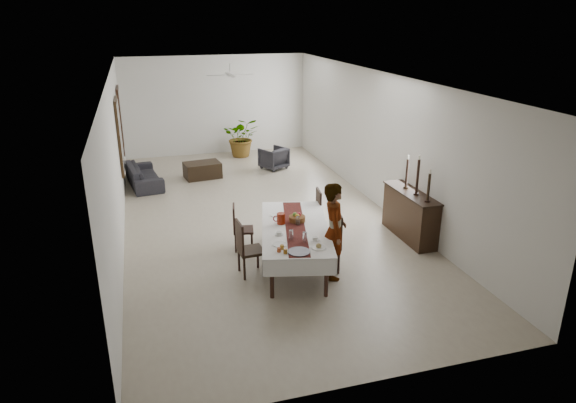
{
  "coord_description": "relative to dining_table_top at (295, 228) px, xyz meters",
  "views": [
    {
      "loc": [
        -2.45,
        -10.87,
        4.47
      ],
      "look_at": [
        0.15,
        -1.98,
        1.05
      ],
      "focal_mm": 32.0,
      "sensor_mm": 36.0,
      "label": 1
    }
  ],
  "objects": [
    {
      "name": "floor",
      "position": [
        -0.1,
        2.59,
        -0.74
      ],
      "size": [
        6.0,
        12.0,
        0.0
      ],
      "primitive_type": "cube",
      "color": "#B0A48C",
      "rests_on": "ground"
    },
    {
      "name": "ceiling",
      "position": [
        -0.1,
        2.59,
        2.46
      ],
      "size": [
        6.0,
        12.0,
        0.02
      ],
      "primitive_type": "cube",
      "color": "white",
      "rests_on": "wall_back"
    },
    {
      "name": "wall_back",
      "position": [
        -0.1,
        8.59,
        0.86
      ],
      "size": [
        6.0,
        0.02,
        3.2
      ],
      "primitive_type": "cube",
      "color": "silver",
      "rests_on": "floor"
    },
    {
      "name": "wall_front",
      "position": [
        -0.1,
        -3.41,
        0.86
      ],
      "size": [
        6.0,
        0.02,
        3.2
      ],
      "primitive_type": "cube",
      "color": "silver",
      "rests_on": "floor"
    },
    {
      "name": "wall_left",
      "position": [
        -3.1,
        2.59,
        0.86
      ],
      "size": [
        0.02,
        12.0,
        3.2
      ],
      "primitive_type": "cube",
      "color": "silver",
      "rests_on": "floor"
    },
    {
      "name": "wall_right",
      "position": [
        2.9,
        2.59,
        0.86
      ],
      "size": [
        0.02,
        12.0,
        3.2
      ],
      "primitive_type": "cube",
      "color": "silver",
      "rests_on": "floor"
    },
    {
      "name": "dining_table_top",
      "position": [
        0.0,
        0.0,
        0.0
      ],
      "size": [
        1.57,
        2.63,
        0.05
      ],
      "primitive_type": "cube",
      "rotation": [
        0.0,
        0.0,
        -0.24
      ],
      "color": "black",
      "rests_on": "table_leg_fl"
    },
    {
      "name": "table_leg_fl",
      "position": [
        -0.71,
        -1.03,
        -0.38
      ],
      "size": [
        0.09,
        0.09,
        0.72
      ],
      "primitive_type": "cylinder",
      "rotation": [
        0.0,
        0.0,
        -0.24
      ],
      "color": "black",
      "rests_on": "floor"
    },
    {
      "name": "table_leg_fr",
      "position": [
        0.16,
        -1.24,
        -0.38
      ],
      "size": [
        0.09,
        0.09,
        0.72
      ],
      "primitive_type": "cylinder",
      "rotation": [
        0.0,
        0.0,
        -0.24
      ],
      "color": "black",
      "rests_on": "floor"
    },
    {
      "name": "table_leg_bl",
      "position": [
        -0.16,
        1.24,
        -0.38
      ],
      "size": [
        0.09,
        0.09,
        0.72
      ],
      "primitive_type": "cylinder",
      "rotation": [
        0.0,
        0.0,
        -0.24
      ],
      "color": "black",
      "rests_on": "floor"
    },
    {
      "name": "table_leg_br",
      "position": [
        0.71,
        1.03,
        -0.38
      ],
      "size": [
        0.09,
        0.09,
        0.72
      ],
      "primitive_type": "cylinder",
      "rotation": [
        0.0,
        0.0,
        -0.24
      ],
      "color": "black",
      "rests_on": "floor"
    },
    {
      "name": "tablecloth_top",
      "position": [
        0.0,
        0.0,
        0.03
      ],
      "size": [
        1.8,
        2.85,
        0.01
      ],
      "primitive_type": "cube",
      "rotation": [
        0.0,
        0.0,
        -0.24
      ],
      "color": "white",
      "rests_on": "dining_table_top"
    },
    {
      "name": "tablecloth_drape_left",
      "position": [
        -0.58,
        0.14,
        -0.12
      ],
      "size": [
        0.63,
        2.57,
        0.31
      ],
      "primitive_type": "cube",
      "rotation": [
        0.0,
        0.0,
        -0.24
      ],
      "color": "silver",
      "rests_on": "dining_table_top"
    },
    {
      "name": "tablecloth_drape_right",
      "position": [
        0.58,
        -0.14,
        -0.12
      ],
      "size": [
        0.63,
        2.57,
        0.31
      ],
      "primitive_type": "cube",
      "rotation": [
        0.0,
        0.0,
        -0.24
      ],
      "color": "silver",
      "rests_on": "dining_table_top"
    },
    {
      "name": "tablecloth_drape_near",
      "position": [
        -0.31,
        -1.28,
        -0.12
      ],
      "size": [
        1.18,
        0.3,
        0.31
      ],
      "primitive_type": "cube",
      "rotation": [
        0.0,
        0.0,
        -0.24
      ],
      "color": "silver",
      "rests_on": "dining_table_top"
    },
    {
      "name": "tablecloth_drape_far",
      "position": [
        0.31,
        1.28,
        -0.12
      ],
      "size": [
        1.18,
        0.3,
        0.31
      ],
      "primitive_type": "cube",
      "rotation": [
        0.0,
        0.0,
        -0.24
      ],
      "color": "white",
      "rests_on": "dining_table_top"
    },
    {
      "name": "table_runner",
      "position": [
        0.0,
        0.0,
        0.04
      ],
      "size": [
        0.95,
        2.57,
        0.0
      ],
      "primitive_type": "cube",
      "rotation": [
        0.0,
        0.0,
        -0.24
      ],
      "color": "maroon",
      "rests_on": "tablecloth_top"
    },
    {
      "name": "red_pitcher",
      "position": [
        -0.21,
        0.21,
        0.14
      ],
      "size": [
        0.19,
        0.19,
        0.2
      ],
      "primitive_type": "cylinder",
      "rotation": [
        0.0,
        0.0,
        -0.24
      ],
      "color": "maroon",
      "rests_on": "tablecloth_top"
    },
    {
      "name": "pitcher_handle",
      "position": [
        -0.3,
        0.23,
        0.14
      ],
      "size": [
        0.12,
        0.05,
        0.12
      ],
      "primitive_type": "torus",
      "rotation": [
        1.57,
        0.0,
        -0.24
      ],
      "color": "maroon",
      "rests_on": "red_pitcher"
    },
    {
      "name": "wine_glass_near",
      "position": [
        -0.04,
        -0.68,
        0.12
      ],
      "size": [
        0.07,
        0.07,
        0.17
      ],
      "primitive_type": "cylinder",
      "color": "white",
      "rests_on": "tablecloth_top"
    },
    {
      "name": "wine_glass_mid",
      "position": [
        -0.23,
        -0.52,
        0.12
      ],
      "size": [
        0.07,
        0.07,
        0.17
      ],
      "primitive_type": "cylinder",
      "color": "silver",
      "rests_on": "tablecloth_top"
    },
    {
      "name": "wine_glass_far",
      "position": [
        0.06,
        0.04,
        0.12
      ],
      "size": [
        0.07,
        0.07,
        0.17
      ],
      "primitive_type": "cylinder",
      "color": "silver",
      "rests_on": "tablecloth_top"
    },
    {
      "name": "teacup_right",
      "position": [
        0.15,
        -0.67,
        0.07
      ],
      "size": [
        0.09,
        0.09,
        0.06
      ],
      "primitive_type": "cylinder",
      "color": "white",
      "rests_on": "saucer_right"
    },
    {
      "name": "saucer_right",
      "position": [
        0.15,
        -0.67,
        0.04
      ],
      "size": [
        0.15,
        0.15,
        0.01
      ],
      "primitive_type": "cylinder",
      "color": "white",
      "rests_on": "tablecloth_top"
    },
    {
      "name": "teacup_left",
      "position": [
        -0.38,
        -0.28,
        0.07
      ],
      "size": [
        0.09,
        0.09,
        0.06
      ],
      "primitive_type": "cylinder",
      "color": "silver",
      "rests_on": "saucer_left"
    },
    {
      "name": "saucer_left",
      "position": [
        -0.38,
        -0.28,
        0.04
      ],
      "size": [
        0.15,
        0.15,
        0.01
      ],
      "primitive_type": "cylinder",
      "color": "silver",
      "rests_on": "tablecloth_top"
    },
    {
      "name": "plate_near_right",
      "position": [
        0.11,
        -0.97,
        0.04
      ],
      "size": [
        0.25,
        0.25,
        0.02
      ],
      "primitive_type": "cylinder",
      "color": "white",
      "rests_on": "tablecloth_top"
    },
    {
      "name": "bread_near_right",
      "position": [
        0.11,
        -0.97,
        0.07
      ],
      "size": [
        0.09,
        0.09,
        0.09
      ],
      "primitive_type": "sphere",
      "color": "tan",
      "rests_on": "plate_near_right"
    },
    {
      "name": "plate_near_left",
      "position": [
        -0.48,
        -0.67,
        0.04
      ],
      "size": [
        0.25,
        0.25,
        0.02
      ],
      "primitive_type": "cylinder",
      "color": "silver",
      "rests_on": "tablecloth_top"
    },
    {
      "name": "plate_far_left",
      "position": [
        -0.19,
        0.62,
        0.04
      ],
      "size": [
        0.25,
        0.25,
        0.02
      ],
      "primitive_type": "cylinder",
      "color": "white",
      "rests_on": "tablecloth_top"
    },
    {
      "name": "serving_tray",
      "position": [
        -0.25,
        -1.04,
        0.05
      ],
      "size": [
        0.37,
        0.37,
        0.02
      ],
      "primitive_type": "cylinder",
      "color": "#3A393E",
      "rests_on": "tablecloth_top"
    },
    {
      "name": "jam_jar_a",
      "position": [
        -0.48,
        -1.02,
        0.08
      ],
      "size": [
        0.07,
        0.07,
        0.08
      ],
      "primitive_type": "cylinder",
      "color": "brown",
      "rests_on": "tablecloth_top"
    },
    {
      "name": "jam_jar_b",
      "position": [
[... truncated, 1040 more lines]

